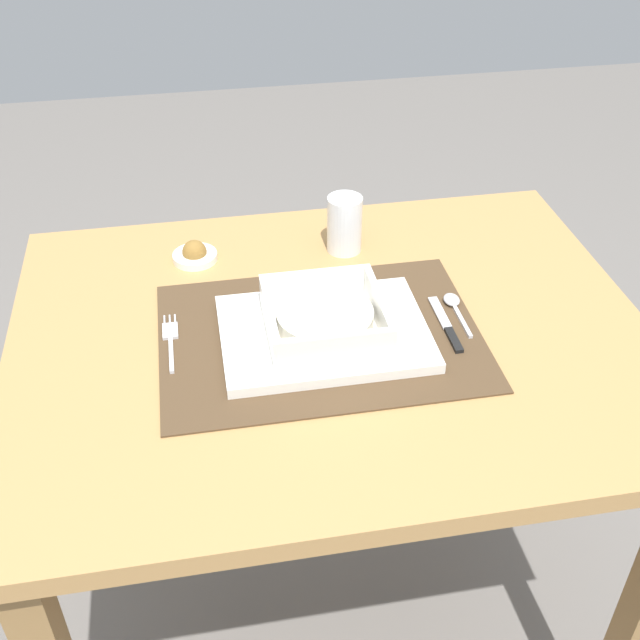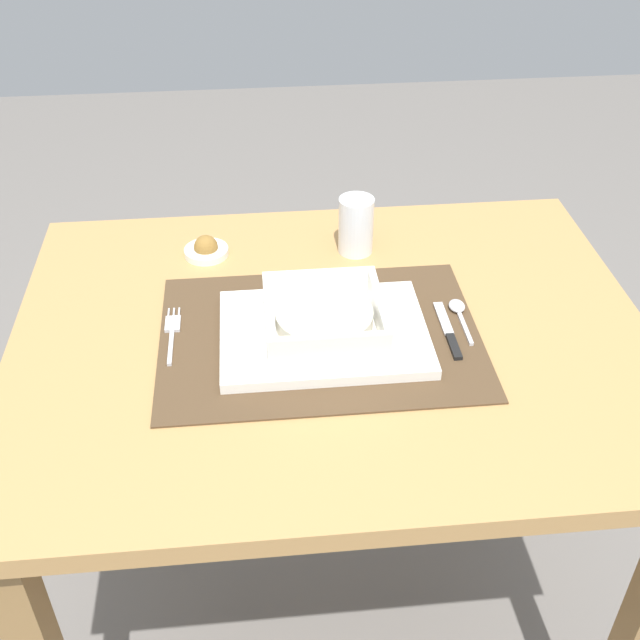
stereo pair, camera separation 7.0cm
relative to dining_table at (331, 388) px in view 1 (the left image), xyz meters
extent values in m
plane|color=slate|center=(0.00, 0.00, -0.63)|extent=(6.00, 6.00, 0.00)
cube|color=#B2844C|center=(0.00, 0.00, 0.10)|extent=(0.93, 0.72, 0.03)
cube|color=olive|center=(0.42, -0.31, -0.27)|extent=(0.05, 0.05, 0.71)
cube|color=olive|center=(-0.42, 0.31, -0.27)|extent=(0.05, 0.05, 0.71)
cube|color=olive|center=(0.42, 0.31, -0.27)|extent=(0.05, 0.05, 0.71)
cube|color=#4C3823|center=(-0.02, -0.01, 0.11)|extent=(0.46, 0.33, 0.00)
cube|color=white|center=(-0.01, -0.02, 0.12)|extent=(0.29, 0.21, 0.02)
cube|color=white|center=(-0.01, -0.02, 0.14)|extent=(0.16, 0.16, 0.01)
cube|color=white|center=(-0.09, -0.02, 0.16)|extent=(0.01, 0.16, 0.04)
cube|color=white|center=(0.06, -0.02, 0.16)|extent=(0.01, 0.16, 0.04)
cube|color=white|center=(-0.01, -0.10, 0.16)|extent=(0.14, 0.01, 0.04)
cube|color=white|center=(-0.01, 0.05, 0.16)|extent=(0.14, 0.01, 0.04)
cylinder|color=silver|center=(-0.01, -0.02, 0.15)|extent=(0.14, 0.14, 0.02)
cube|color=silver|center=(-0.23, -0.02, 0.12)|extent=(0.01, 0.08, 0.00)
cube|color=silver|center=(-0.23, 0.03, 0.12)|extent=(0.02, 0.04, 0.00)
cylinder|color=silver|center=(-0.24, 0.06, 0.12)|extent=(0.00, 0.02, 0.00)
cylinder|color=silver|center=(-0.23, 0.06, 0.12)|extent=(0.00, 0.02, 0.00)
cylinder|color=silver|center=(-0.22, 0.06, 0.12)|extent=(0.00, 0.02, 0.00)
cube|color=silver|center=(0.19, -0.02, 0.12)|extent=(0.01, 0.07, 0.00)
ellipsoid|color=silver|center=(0.19, 0.03, 0.12)|extent=(0.02, 0.03, 0.01)
cube|color=black|center=(0.17, -0.06, 0.12)|extent=(0.01, 0.05, 0.01)
cube|color=silver|center=(0.17, 0.01, 0.12)|extent=(0.01, 0.08, 0.00)
cylinder|color=white|center=(0.06, 0.22, 0.16)|extent=(0.06, 0.06, 0.10)
cylinder|color=maroon|center=(0.06, 0.22, 0.14)|extent=(0.05, 0.05, 0.05)
cylinder|color=white|center=(-0.19, 0.23, 0.12)|extent=(0.07, 0.07, 0.01)
sphere|color=olive|center=(-0.19, 0.23, 0.13)|extent=(0.04, 0.04, 0.04)
camera|label=1|loc=(-0.18, -0.89, 0.81)|focal=44.04mm
camera|label=2|loc=(-0.11, -0.90, 0.81)|focal=44.04mm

